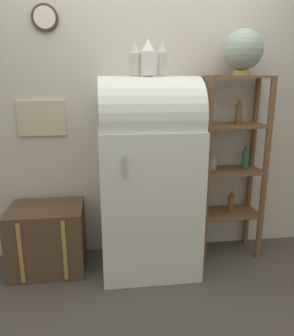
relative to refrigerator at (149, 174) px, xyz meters
name	(u,v)px	position (x,y,z in m)	size (l,w,h in m)	color
ground_plane	(153,280)	(0.00, -0.23, -0.82)	(12.00, 12.00, 0.00)	#4C4742
wall_back	(143,105)	(0.00, 0.34, 0.53)	(7.00, 0.09, 2.70)	beige
refrigerator	(149,174)	(0.00, 0.00, 0.00)	(0.78, 0.67, 1.59)	silver
suitcase_trunk	(48,238)	(-0.85, 0.05, -0.54)	(0.60, 0.46, 0.55)	brown
shelf_unit	(231,160)	(0.74, 0.14, 0.06)	(0.56, 0.32, 1.59)	brown
globe	(243,50)	(0.77, 0.11, 0.97)	(0.32, 0.32, 0.36)	#AD8942
vase_left	(135,60)	(-0.11, 0.00, 0.88)	(0.08, 0.08, 0.24)	beige
vase_center	(148,59)	(-0.01, -0.01, 0.89)	(0.12, 0.12, 0.26)	white
vase_right	(162,60)	(0.10, 0.00, 0.89)	(0.07, 0.07, 0.25)	beige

